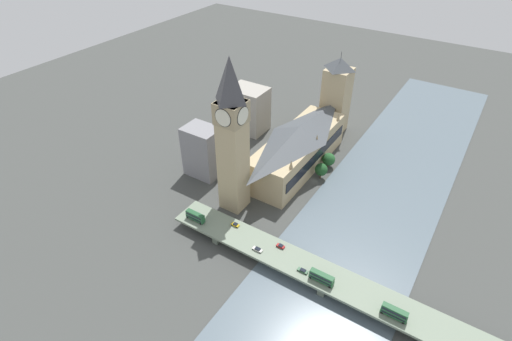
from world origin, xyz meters
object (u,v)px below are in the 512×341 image
clock_tower (232,135)px  victoria_tower (336,96)px  car_northbound_mid (303,271)px  car_southbound_mid (281,246)px  car_southbound_lead (235,225)px  double_decker_bus_lead (394,312)px  parliament_hall (298,147)px  double_decker_bus_rear (322,277)px  road_bridge (328,278)px  double_decker_bus_mid (195,216)px  car_northbound_lead (257,249)px

clock_tower → victoria_tower: (-11.09, -102.14, -17.73)m
car_northbound_mid → clock_tower: bearing=-25.4°
victoria_tower → car_southbound_mid: 125.14m
car_southbound_lead → victoria_tower: bearing=-89.0°
victoria_tower → double_decker_bus_lead: victoria_tower is taller
parliament_hall → victoria_tower: size_ratio=1.44×
parliament_hall → car_northbound_mid: 87.03m
car_northbound_mid → double_decker_bus_rear: bearing=177.7°
double_decker_bus_lead → car_southbound_lead: double_decker_bus_lead is taller
victoria_tower → road_bridge: bearing=113.1°
road_bridge → car_northbound_mid: size_ratio=33.51×
victoria_tower → car_southbound_mid: (-27.58, 120.50, -19.43)m
double_decker_bus_mid → car_southbound_mid: (-44.31, -7.05, -1.90)m
double_decker_bus_rear → car_northbound_mid: (8.87, -0.35, -1.96)m
double_decker_bus_mid → double_decker_bus_rear: bearing=179.6°
double_decker_bus_rear → victoria_tower: bearing=-68.1°
double_decker_bus_lead → parliament_hall: bearing=-42.9°
victoria_tower → double_decker_bus_rear: bearing=111.9°
victoria_tower → car_southbound_lead: 121.82m
clock_tower → car_southbound_lead: bearing=126.0°
double_decker_bus_rear → double_decker_bus_lead: bearing=179.6°
double_decker_bus_lead → double_decker_bus_rear: (30.52, -0.23, -0.08)m
double_decker_bus_rear → car_southbound_mid: bearing=-17.4°
victoria_tower → parliament_hall: bearing=90.1°
car_northbound_lead → car_southbound_mid: 10.76m
double_decker_bus_rear → car_southbound_lead: size_ratio=2.68×
car_northbound_mid → car_southbound_mid: size_ratio=1.24×
parliament_hall → clock_tower: (11.15, 50.08, 29.90)m
clock_tower → car_southbound_mid: bearing=154.6°
clock_tower → double_decker_bus_lead: 102.86m
car_southbound_mid → road_bridge: bearing=171.7°
victoria_tower → car_northbound_lead: victoria_tower is taller
parliament_hall → road_bridge: 89.87m
clock_tower → double_decker_bus_mid: 43.82m
parliament_hall → road_bridge: bearing=126.2°
double_decker_bus_lead → double_decker_bus_rear: double_decker_bus_lead is taller
road_bridge → car_southbound_lead: 51.00m
car_southbound_lead → car_southbound_mid: 25.51m
car_northbound_lead → car_northbound_mid: bearing=-179.4°
double_decker_bus_rear → car_southbound_lead: bearing=-8.9°
double_decker_bus_rear → car_northbound_lead: bearing=-0.2°
car_northbound_mid → car_southbound_lead: (40.52, -7.39, 0.10)m
double_decker_bus_rear → car_southbound_lead: 50.02m
double_decker_bus_lead → victoria_tower: bearing=-57.4°
clock_tower → car_southbound_mid: (-38.67, 18.36, -37.16)m
clock_tower → car_southbound_lead: clock_tower is taller
double_decker_bus_mid → car_southbound_lead: 20.25m
clock_tower → car_northbound_lead: size_ratio=17.31×
double_decker_bus_mid → double_decker_bus_lead: bearing=179.6°
road_bridge → double_decker_bus_rear: double_decker_bus_rear is taller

